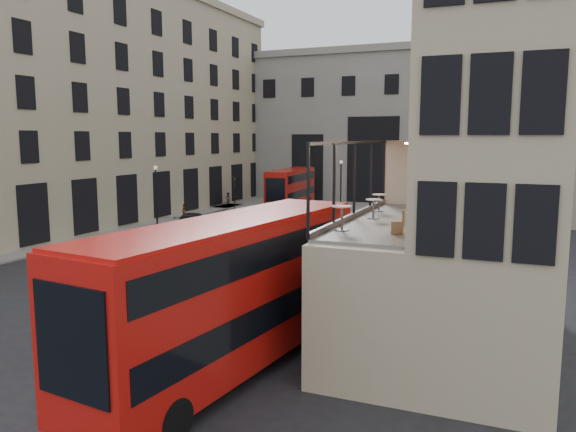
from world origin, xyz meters
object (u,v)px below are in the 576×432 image
at_px(cyclist, 305,227).
at_px(pedestrian_b, 299,197).
at_px(pedestrian_d, 414,208).
at_px(cafe_table_mid, 373,206).
at_px(pedestrian_c, 384,206).
at_px(pedestrian_e, 184,212).
at_px(cafe_chair_d, 439,203).
at_px(bus_far, 291,187).
at_px(street_lamp_a, 157,201).
at_px(car_a, 280,231).
at_px(car_c, 193,221).
at_px(cafe_chair_a, 398,226).
at_px(car_b, 283,225).
at_px(bus_near, 232,286).
at_px(street_lamp_b, 341,189).
at_px(traffic_light_far, 235,191).
at_px(cafe_table_near, 342,214).
at_px(cafe_table_far, 379,200).
at_px(pedestrian_a, 229,200).
at_px(cafe_chair_b, 412,218).
at_px(cafe_chair_c, 419,215).
at_px(traffic_light_near, 313,222).
at_px(bicycle, 269,230).

xyz_separation_m(cyclist, pedestrian_b, (-8.14, 19.55, -0.00)).
xyz_separation_m(pedestrian_d, cafe_table_mid, (4.41, -34.40, 4.26)).
height_order(pedestrian_c, pedestrian_e, pedestrian_c).
bearing_deg(cafe_chair_d, cyclist, 129.09).
relative_size(bus_far, cyclist, 5.67).
distance_m(street_lamp_a, cafe_chair_d, 28.38).
relative_size(car_a, pedestrian_e, 3.00).
xyz_separation_m(car_c, cafe_chair_a, (21.53, -22.05, 4.12)).
bearing_deg(pedestrian_c, car_c, 32.06).
height_order(bus_far, car_b, bus_far).
distance_m(bus_near, cyclist, 24.20).
relative_size(street_lamp_b, bus_near, 0.41).
bearing_deg(traffic_light_far, street_lamp_a, -101.31).
height_order(cafe_table_near, cafe_chair_a, cafe_table_near).
distance_m(pedestrian_b, cafe_table_far, 40.13).
bearing_deg(cafe_table_near, bus_far, 114.51).
height_order(pedestrian_a, cafe_chair_b, cafe_chair_b).
bearing_deg(cafe_chair_d, cafe_table_mid, -114.87).
xyz_separation_m(pedestrian_e, cafe_chair_d, (25.40, -19.07, 4.08)).
xyz_separation_m(street_lamp_a, pedestrian_c, (15.50, 15.76, -1.44)).
bearing_deg(car_b, cafe_chair_c, -76.86).
bearing_deg(car_c, pedestrian_a, -87.61).
xyz_separation_m(bus_near, cafe_table_mid, (3.45, 4.88, 2.26)).
height_order(traffic_light_near, bicycle, traffic_light_near).
height_order(car_b, cafe_chair_c, cafe_chair_c).
bearing_deg(street_lamp_b, pedestrian_c, -3.07).
distance_m(car_c, pedestrian_d, 21.83).
relative_size(cyclist, pedestrian_c, 1.01).
bearing_deg(bus_far, bus_near, -70.43).
xyz_separation_m(street_lamp_a, car_a, (11.53, -0.88, -1.61)).
relative_size(cafe_table_mid, cafe_chair_a, 0.98).
distance_m(car_c, cafe_table_mid, 28.03).
xyz_separation_m(car_b, car_c, (-7.75, -1.00, 0.05)).
bearing_deg(car_a, pedestrian_e, 148.02).
height_order(traffic_light_near, cafe_chair_b, cafe_chair_b).
distance_m(pedestrian_a, cafe_table_mid, 42.30).
bearing_deg(car_c, cafe_table_mid, 121.03).
distance_m(bicycle, pedestrian_e, 11.31).
bearing_deg(cafe_table_mid, street_lamp_a, 141.72).
xyz_separation_m(pedestrian_d, cafe_chair_a, (5.92, -37.31, 4.00)).
bearing_deg(pedestrian_d, cafe_chair_b, 159.58).
bearing_deg(cafe_chair_b, cyclist, 120.26).
height_order(car_a, pedestrian_b, pedestrian_b).
relative_size(traffic_light_near, cafe_chair_d, 4.53).
bearing_deg(cyclist, cafe_chair_d, -140.57).
distance_m(car_c, cyclist, 10.29).
height_order(street_lamp_a, bicycle, street_lamp_a).
bearing_deg(cafe_chair_c, pedestrian_a, 127.69).
height_order(pedestrian_e, cafe_table_mid, cafe_table_mid).
bearing_deg(cafe_table_far, pedestrian_c, 102.41).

